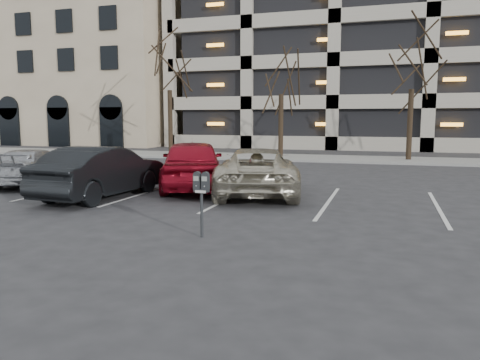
# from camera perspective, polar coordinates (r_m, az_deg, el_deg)

# --- Properties ---
(ground) EXTENTS (140.00, 140.00, 0.00)m
(ground) POSITION_cam_1_polar(r_m,az_deg,el_deg) (11.16, 2.14, -4.30)
(ground) COLOR #28282B
(ground) RESTS_ON ground
(sidewalk) EXTENTS (80.00, 4.00, 0.12)m
(sidewalk) POSITION_cam_1_polar(r_m,az_deg,el_deg) (26.79, 11.24, 2.57)
(sidewalk) COLOR gray
(sidewalk) RESTS_ON ground
(stall_lines) EXTENTS (16.90, 5.20, 0.00)m
(stall_lines) POSITION_cam_1_polar(r_m,az_deg,el_deg) (13.73, -0.96, -2.06)
(stall_lines) COLOR silver
(stall_lines) RESTS_ON ground
(office_building) EXTENTS (26.00, 16.20, 15.00)m
(office_building) POSITION_cam_1_polar(r_m,az_deg,el_deg) (51.17, -20.31, 12.85)
(office_building) COLOR tan
(office_building) RESTS_ON ground
(tree_a) EXTENTS (3.94, 3.94, 8.96)m
(tree_a) POSITION_cam_1_polar(r_m,az_deg,el_deg) (29.80, -8.66, 15.47)
(tree_a) COLOR black
(tree_a) RESTS_ON ground
(tree_b) EXTENTS (3.60, 3.60, 8.18)m
(tree_b) POSITION_cam_1_polar(r_m,az_deg,el_deg) (27.43, 5.10, 15.04)
(tree_b) COLOR black
(tree_b) RESTS_ON ground
(tree_c) EXTENTS (3.75, 3.75, 8.52)m
(tree_c) POSITION_cam_1_polar(r_m,az_deg,el_deg) (26.85, 20.41, 15.32)
(tree_c) COLOR black
(tree_c) RESTS_ON ground
(parking_meter) EXTENTS (0.32, 0.13, 1.25)m
(parking_meter) POSITION_cam_1_polar(r_m,az_deg,el_deg) (8.96, -4.72, -1.01)
(parking_meter) COLOR black
(parking_meter) RESTS_ON ground
(suv_silver) EXTENTS (3.54, 5.48, 1.41)m
(suv_silver) POSITION_cam_1_polar(r_m,az_deg,el_deg) (14.18, 2.09, 1.09)
(suv_silver) COLOR beige
(suv_silver) RESTS_ON ground
(car_red) EXTENTS (3.65, 5.22, 1.65)m
(car_red) POSITION_cam_1_polar(r_m,az_deg,el_deg) (15.21, -5.82, 1.95)
(car_red) COLOR maroon
(car_red) RESTS_ON ground
(car_dark) EXTENTS (1.88, 4.64, 1.50)m
(car_dark) POSITION_cam_1_polar(r_m,az_deg,el_deg) (14.15, -16.45, 0.96)
(car_dark) COLOR black
(car_dark) RESTS_ON ground
(car_silver) EXTENTS (3.04, 4.61, 1.24)m
(car_silver) POSITION_cam_1_polar(r_m,az_deg,el_deg) (17.86, -23.90, 1.50)
(car_silver) COLOR #9FA2A6
(car_silver) RESTS_ON ground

